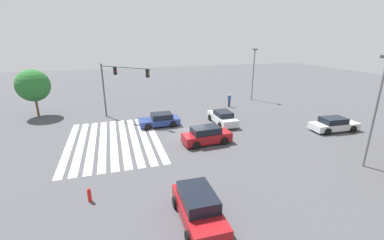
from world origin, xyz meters
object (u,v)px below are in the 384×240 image
at_px(car_3, 222,118).
at_px(tree_corner_a, 33,85).
at_px(traffic_signal_mast, 116,80).
at_px(car_1, 160,120).
at_px(street_light_pole_a, 377,103).
at_px(street_light_pole_b, 254,70).
at_px(car_4, 198,207).
at_px(fire_hydrant, 89,195).
at_px(car_0, 334,124).
at_px(pedestrian, 229,100).
at_px(car_2, 206,135).

distance_m(car_3, tree_corner_a, 22.57).
bearing_deg(traffic_signal_mast, car_1, 1.91).
xyz_separation_m(car_1, street_light_pole_a, (13.67, 12.85, 4.18)).
bearing_deg(street_light_pole_b, car_4, -35.33).
relative_size(car_1, fire_hydrant, 5.02).
bearing_deg(fire_hydrant, car_0, 102.88).
xyz_separation_m(pedestrian, street_light_pole_a, (18.68, 2.23, 3.82)).
height_order(traffic_signal_mast, fire_hydrant, traffic_signal_mast).
distance_m(traffic_signal_mast, fire_hydrant, 16.69).
bearing_deg(traffic_signal_mast, car_4, -35.59).
relative_size(pedestrian, fire_hydrant, 2.09).
distance_m(car_3, car_4, 16.16).
bearing_deg(street_light_pole_a, car_2, -127.97).
distance_m(traffic_signal_mast, street_light_pole_b, 20.26).
bearing_deg(fire_hydrant, tree_corner_a, -160.67).
bearing_deg(car_3, tree_corner_a, 65.11).
relative_size(car_0, tree_corner_a, 0.88).
height_order(car_0, street_light_pole_a, street_light_pole_a).
height_order(pedestrian, tree_corner_a, tree_corner_a).
xyz_separation_m(car_3, tree_corner_a, (-9.35, -20.30, 3.08)).
distance_m(street_light_pole_b, tree_corner_a, 29.29).
bearing_deg(tree_corner_a, pedestrian, 82.93).
bearing_deg(pedestrian, car_1, -20.17).
xyz_separation_m(car_4, fire_hydrant, (-3.41, -5.57, -0.35)).
bearing_deg(car_4, street_light_pole_a, 99.02).
xyz_separation_m(car_4, street_light_pole_b, (-23.46, 16.63, 3.82)).
xyz_separation_m(traffic_signal_mast, car_2, (9.90, 7.21, -3.83)).
relative_size(car_4, street_light_pole_b, 0.60).
bearing_deg(traffic_signal_mast, street_light_pole_a, -0.94).
relative_size(traffic_signal_mast, fire_hydrant, 7.36).
height_order(traffic_signal_mast, street_light_pole_b, street_light_pole_b).
bearing_deg(car_3, street_light_pole_a, -153.99).
bearing_deg(pedestrian, car_4, 15.43).
relative_size(car_3, pedestrian, 2.64).
height_order(traffic_signal_mast, pedestrian, traffic_signal_mast).
height_order(car_4, pedestrian, pedestrian).
height_order(tree_corner_a, fire_hydrant, tree_corner_a).
relative_size(car_0, car_3, 1.05).
relative_size(car_2, car_3, 0.94).
height_order(car_2, tree_corner_a, tree_corner_a).
height_order(car_0, tree_corner_a, tree_corner_a).
height_order(car_4, tree_corner_a, tree_corner_a).
relative_size(car_4, pedestrian, 2.53).
relative_size(car_0, car_1, 1.15).
relative_size(car_1, tree_corner_a, 0.76).
bearing_deg(car_3, traffic_signal_mast, 64.42).
bearing_deg(street_light_pole_a, traffic_signal_mast, -135.94).
bearing_deg(street_light_pole_b, car_3, -44.18).
distance_m(car_0, car_3, 11.43).
bearing_deg(car_0, car_3, 154.90).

